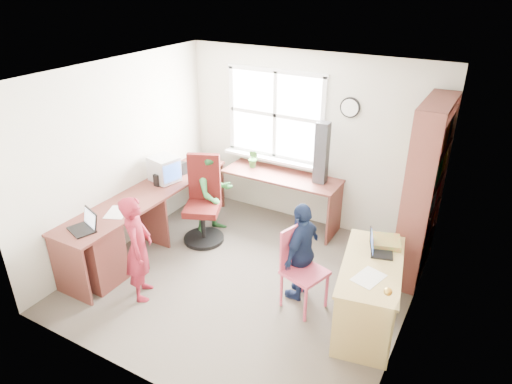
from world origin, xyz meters
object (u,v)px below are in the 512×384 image
laptop_right (378,247)px  cd_tower (322,153)px  person_green (214,194)px  potted_plant (253,159)px  person_navy (302,251)px  l_desk (141,229)px  swivel_chair (203,205)px  wooden_chair (300,265)px  laptop_left (85,225)px  bookshelf (423,195)px  crt_monitor (164,169)px  person_red (138,248)px  right_desk (370,280)px

laptop_right → cd_tower: 1.70m
cd_tower → person_green: 1.53m
laptop_right → cd_tower: bearing=27.4°
potted_plant → person_navy: bearing=-45.0°
l_desk → cd_tower: bearing=47.6°
l_desk → swivel_chair: swivel_chair is taller
laptop_right → swivel_chair: bearing=67.5°
wooden_chair → laptop_left: (-2.19, -0.86, 0.30)m
wooden_chair → person_green: person_green is taller
wooden_chair → person_green: bearing=170.4°
bookshelf → laptop_left: bookshelf is taller
laptop_left → wooden_chair: bearing=40.8°
l_desk → person_navy: 2.01m
l_desk → person_green: bearing=71.0°
l_desk → bookshelf: size_ratio=1.40×
l_desk → potted_plant: size_ratio=10.90×
crt_monitor → person_red: bearing=-49.2°
l_desk → laptop_right: (2.73, 0.54, 0.31)m
crt_monitor → person_green: bearing=40.7°
right_desk → swivel_chair: swivel_chair is taller
laptop_left → person_red: person_red is taller
person_red → swivel_chair: bearing=-28.3°
potted_plant → person_green: person_green is taller
l_desk → right_desk: l_desk is taller
person_navy → l_desk: bearing=-76.3°
swivel_chair → laptop_right: 2.42m
bookshelf → person_navy: (-0.98, -1.12, -0.43)m
bookshelf → person_green: 2.66m
swivel_chair → potted_plant: bearing=52.2°
right_desk → cd_tower: 1.97m
bookshelf → laptop_right: bearing=-103.9°
swivel_chair → person_green: swivel_chair is taller
potted_plant → right_desk: bearing=-33.9°
laptop_left → person_navy: 2.37m
laptop_left → bookshelf: bearing=53.5°
laptop_left → swivel_chair: bearing=90.5°
bookshelf → person_red: size_ratio=1.71×
bookshelf → right_desk: bearing=-99.9°
person_red → person_navy: size_ratio=1.07×
wooden_chair → laptop_right: 0.82m
wooden_chair → cd_tower: bearing=122.8°
person_green → person_red: bearing=-154.0°
right_desk → person_green: bearing=151.5°
right_desk → bookshelf: 1.29m
cd_tower → potted_plant: size_ratio=3.05×
bookshelf → wooden_chair: bearing=-126.6°
bookshelf → swivel_chair: bearing=-166.4°
person_red → person_navy: (1.54, 0.86, -0.04)m
bookshelf → crt_monitor: bearing=-167.4°
bookshelf → person_navy: bearing=-131.4°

